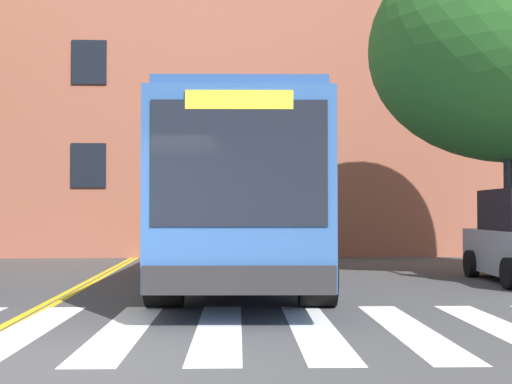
{
  "coord_description": "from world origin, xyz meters",
  "views": [
    {
      "loc": [
        1.45,
        -6.94,
        1.47
      ],
      "look_at": [
        2.14,
        6.54,
        1.84
      ],
      "focal_mm": 50.0,
      "sensor_mm": 36.0,
      "label": 1
    }
  ],
  "objects": [
    {
      "name": "city_bus",
      "position": [
        1.92,
        7.57,
        1.78
      ],
      "size": [
        3.24,
        11.37,
        3.24
      ],
      "color": "#2D5699",
      "rests_on": "ground"
    },
    {
      "name": "building_facade",
      "position": [
        -2.69,
        20.64,
        5.84
      ],
      "size": [
        43.84,
        10.04,
        11.68
      ],
      "color": "#9E5642",
      "rests_on": "ground"
    },
    {
      "name": "lane_line_yellow_outer",
      "position": [
        -1.17,
        15.94,
        0.0
      ],
      "size": [
        0.12,
        36.0,
        0.01
      ],
      "primitive_type": "cube",
      "color": "gold",
      "rests_on": "ground"
    },
    {
      "name": "crosswalk",
      "position": [
        0.85,
        1.94,
        0.0
      ],
      "size": [
        16.07,
        4.7,
        0.01
      ],
      "color": "white",
      "rests_on": "ground"
    },
    {
      "name": "lane_line_yellow_inner",
      "position": [
        -1.33,
        15.94,
        0.0
      ],
      "size": [
        0.12,
        36.0,
        0.01
      ],
      "primitive_type": "cube",
      "color": "gold",
      "rests_on": "ground"
    },
    {
      "name": "ground_plane",
      "position": [
        0.0,
        0.0,
        0.0
      ],
      "size": [
        120.0,
        120.0,
        0.0
      ],
      "primitive_type": "plane",
      "color": "#424244"
    }
  ]
}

